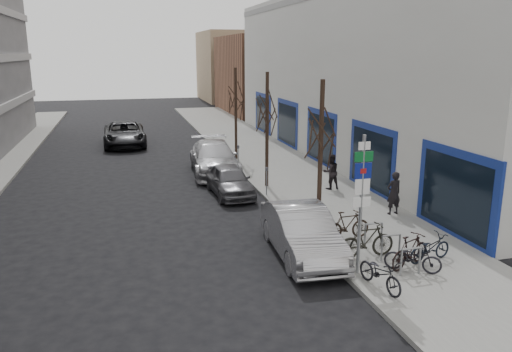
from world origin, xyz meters
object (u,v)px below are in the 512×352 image
bike_near_left (380,271)px  parked_car_front (302,232)px  bike_mid_curb (430,246)px  parked_car_back (214,158)px  highway_sign_pole (361,197)px  tree_far (236,92)px  meter_front (312,216)px  bike_near_right (410,251)px  meter_back (238,154)px  lane_car (124,134)px  pedestrian_far (331,172)px  tree_mid (267,103)px  bike_far_inner (347,225)px  pedestrian_near (394,193)px  tree_near (322,121)px  bike_far_curb (413,255)px  bike_mid_inner (366,240)px  bike_rack (391,244)px  parked_car_mid (230,180)px  meter_mid (267,178)px

bike_near_left → parked_car_front: 3.22m
bike_mid_curb → bike_near_left: bearing=105.2°
parked_car_back → highway_sign_pole: bearing=-79.0°
tree_far → meter_front: tree_far is taller
bike_near_right → parked_car_back: size_ratio=0.29×
meter_back → lane_car: 11.18m
pedestrian_far → tree_mid: bearing=-30.0°
highway_sign_pole → bike_near_right: highway_sign_pole is taller
bike_far_inner → pedestrian_near: bearing=-58.6°
tree_near → bike_near_left: size_ratio=3.26×
bike_far_curb → parked_car_back: bearing=47.1°
meter_back → bike_near_left: (0.39, -15.04, -0.25)m
bike_near_right → pedestrian_far: (1.25, 8.71, 0.31)m
lane_car → meter_back: bearing=-58.5°
parked_car_back → tree_mid: bearing=-59.4°
meter_back → bike_mid_inner: (1.00, -13.05, -0.19)m
bike_near_left → parked_car_front: bearing=99.6°
bike_mid_inner → pedestrian_far: size_ratio=1.14×
tree_near → pedestrian_near: bearing=16.8°
bike_rack → bike_mid_curb: bike_mid_curb is taller
highway_sign_pole → bike_far_curb: bearing=-11.2°
meter_back → bike_rack: bearing=-83.0°
bike_rack → parked_car_mid: size_ratio=0.56×
bike_rack → meter_front: 2.92m
pedestrian_near → parked_car_front: bearing=22.0°
tree_mid → lane_car: bearing=115.3°
bike_mid_inner → pedestrian_far: 8.03m
bike_mid_curb → lane_car: (-8.69, 23.27, 0.19)m
pedestrian_far → highway_sign_pole: bearing=67.3°
meter_front → bike_mid_inner: meter_front is taller
tree_near → bike_far_inner: 3.63m
parked_car_front → meter_front: bearing=57.4°
tree_mid → meter_back: tree_mid is taller
bike_near_left → bike_mid_inner: bearing=61.8°
bike_mid_curb → pedestrian_far: bearing=-15.5°
bike_far_curb → pedestrian_near: 5.39m
bike_rack → meter_back: meter_back is taller
highway_sign_pole → parked_car_back: size_ratio=0.72×
tree_far → meter_back: bearing=-100.2°
meter_mid → pedestrian_near: (4.04, -3.92, 0.09)m
bike_near_left → pedestrian_far: (2.78, 9.73, 0.32)m
meter_front → bike_near_right: 3.59m
bike_rack → tree_near: 4.66m
tree_far → bike_far_curb: bearing=-85.3°
lane_car → pedestrian_near: size_ratio=3.49×
highway_sign_pole → bike_near_left: highway_sign_pole is taller
pedestrian_near → bike_rack: bearing=52.3°
bike_near_left → tree_near: bearing=78.1°
parked_car_mid → highway_sign_pole: bearing=-81.8°
meter_mid → parked_car_back: 5.40m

